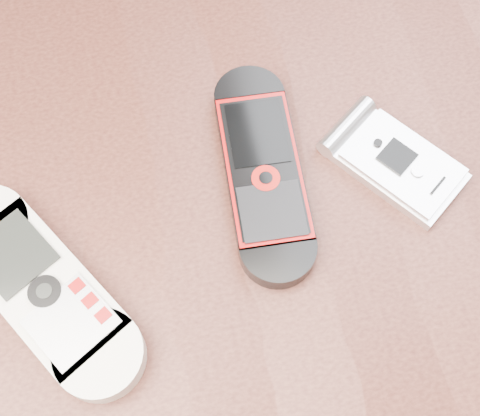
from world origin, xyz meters
name	(u,v)px	position (x,y,z in m)	size (l,w,h in m)	color
ground	(237,387)	(0.00, 0.00, 0.00)	(4.00, 4.00, 0.00)	#472B19
table	(234,265)	(0.00, 0.00, 0.64)	(1.20, 0.80, 0.75)	black
nokia_white	(42,288)	(-0.13, -0.03, 0.76)	(0.06, 0.18, 0.02)	white
nokia_black_red	(263,170)	(0.03, 0.03, 0.76)	(0.05, 0.17, 0.02)	black
motorola_razr	(398,163)	(0.12, 0.01, 0.76)	(0.05, 0.10, 0.02)	silver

